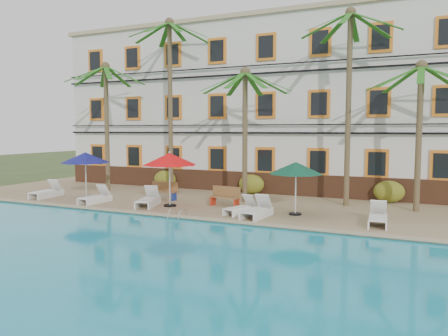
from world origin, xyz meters
The scene contains 25 objects.
ground centered at (0.00, 0.00, 0.00)m, with size 100.00×100.00×0.00m, color #384C23.
pool_deck centered at (0.00, 5.00, 0.12)m, with size 30.00×12.00×0.25m, color tan.
swimming_pool centered at (0.00, -7.00, 0.10)m, with size 26.00×12.00×0.20m, color #199EBC.
pool_coping centered at (0.00, -0.90, 0.28)m, with size 30.00×0.35×0.06m, color tan.
hotel_building centered at (0.00, 9.98, 5.37)m, with size 25.40×6.44×10.22m.
palm_a centered at (-7.37, 4.15, 5.16)m, with size 4.60×4.60×7.56m.
palm_b centered at (-3.70, 5.29, 6.51)m, with size 4.60×4.60×9.95m.
palm_c centered at (1.51, 3.84, 4.66)m, with size 4.60×4.60×6.71m.
palm_d centered at (6.34, 4.83, 6.14)m, with size 4.60×4.60×9.28m.
palm_e centered at (9.43, 4.61, 4.62)m, with size 4.60×4.60×6.64m.
shrub_left centered at (-4.95, 6.60, 0.80)m, with size 1.50×0.90×1.10m, color #2D5618.
shrub_mid centered at (0.82, 6.60, 0.80)m, with size 1.50×0.90×1.10m, color #2D5618.
shrub_right centered at (8.15, 6.60, 0.80)m, with size 1.50×0.90×1.10m, color #2D5618.
umbrella_blue centered at (-6.47, 1.30, 2.41)m, with size 2.53×2.53×2.53m.
umbrella_red centered at (-1.24, 1.15, 2.48)m, with size 2.62×2.62×2.61m.
umbrella_green centered at (4.74, 1.59, 2.24)m, with size 2.34×2.34×2.34m.
lounger_a centered at (-8.75, 0.81, 0.55)m, with size 0.82×1.99×0.92m.
lounger_b centered at (-5.14, 0.48, 0.53)m, with size 0.69×1.85×0.87m.
lounger_c centered at (-2.21, 0.77, 0.55)m, with size 1.26×2.10×0.94m.
lounger_d centered at (2.57, 0.80, 0.51)m, with size 1.13×1.82×0.81m.
lounger_e centered at (3.45, 0.40, 0.55)m, with size 0.85×1.98×0.91m.
lounger_f centered at (8.14, 0.96, 0.54)m, with size 0.80×1.92×0.89m.
bench_left centered at (-2.60, 2.74, 0.72)m, with size 1.52×0.56×0.93m.
bench_right centered at (1.12, 2.34, 0.72)m, with size 1.54×0.62×0.93m.
pool_ladder centered at (0.44, -1.00, 0.25)m, with size 0.54×0.74×0.74m.
Camera 1 is at (9.61, -16.41, 3.87)m, focal length 35.00 mm.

